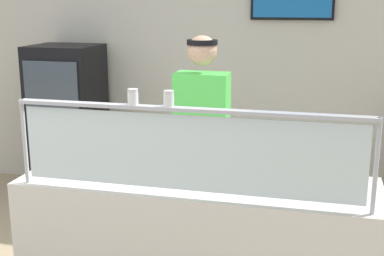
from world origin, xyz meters
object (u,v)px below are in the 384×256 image
(pepper_flake_shaker, at_px, (169,100))
(worker_figure, at_px, (202,141))
(parmesan_shaker, at_px, (133,98))
(pizza_tray, at_px, (172,173))
(drink_fridge, at_px, (68,122))
(pizza_server, at_px, (175,170))

(pepper_flake_shaker, xyz_separation_m, worker_figure, (-0.04, 0.95, -0.48))
(parmesan_shaker, bearing_deg, pizza_tray, 70.19)
(pizza_tray, height_order, drink_fridge, drink_fridge)
(worker_figure, xyz_separation_m, drink_fridge, (-1.68, 1.19, -0.23))
(pizza_tray, relative_size, pepper_flake_shaker, 5.06)
(pizza_tray, bearing_deg, worker_figure, 85.93)
(pepper_flake_shaker, bearing_deg, parmesan_shaker, 180.00)
(pizza_tray, xyz_separation_m, pizza_server, (0.03, -0.02, 0.02))
(parmesan_shaker, distance_m, pepper_flake_shaker, 0.20)
(pepper_flake_shaker, relative_size, worker_figure, 0.05)
(pizza_server, relative_size, drink_fridge, 0.18)
(drink_fridge, bearing_deg, worker_figure, -35.17)
(pizza_tray, xyz_separation_m, worker_figure, (0.04, 0.62, 0.04))
(parmesan_shaker, distance_m, drink_fridge, 2.72)
(pepper_flake_shaker, height_order, drink_fridge, drink_fridge)
(pepper_flake_shaker, bearing_deg, worker_figure, 92.22)
(pizza_tray, relative_size, drink_fridge, 0.28)
(pizza_server, bearing_deg, pizza_tray, 154.31)
(pepper_flake_shaker, distance_m, worker_figure, 1.07)
(worker_figure, bearing_deg, parmesan_shaker, -99.72)
(drink_fridge, bearing_deg, pizza_server, -47.72)
(pizza_tray, xyz_separation_m, drink_fridge, (-1.64, 1.81, -0.19))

